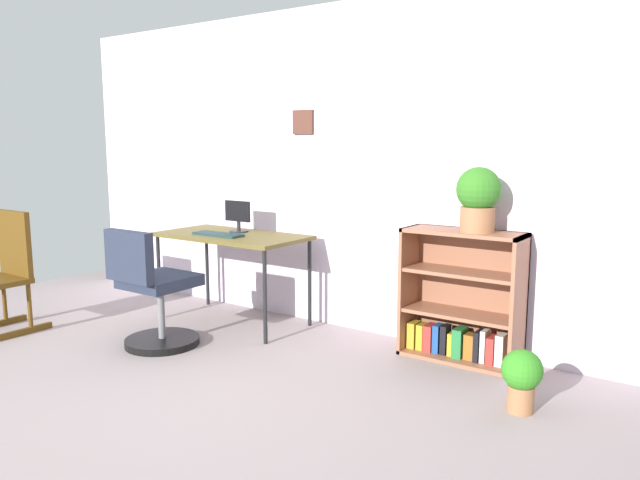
{
  "coord_description": "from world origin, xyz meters",
  "views": [
    {
      "loc": [
        2.76,
        -1.79,
        1.42
      ],
      "look_at": [
        0.5,
        1.45,
        0.79
      ],
      "focal_mm": 34.39,
      "sensor_mm": 36.0,
      "label": 1
    }
  ],
  "objects": [
    {
      "name": "ground_plane",
      "position": [
        0.0,
        0.0,
        0.0
      ],
      "size": [
        6.24,
        6.24,
        0.0
      ],
      "primitive_type": "plane",
      "color": "gray"
    },
    {
      "name": "wall_back",
      "position": [
        -0.0,
        2.15,
        1.22
      ],
      "size": [
        5.2,
        0.12,
        2.43
      ],
      "color": "silver",
      "rests_on": "ground_plane"
    },
    {
      "name": "desk",
      "position": [
        -0.52,
        1.7,
        0.66
      ],
      "size": [
        1.19,
        0.62,
        0.71
      ],
      "color": "brown",
      "rests_on": "ground_plane"
    },
    {
      "name": "monitor",
      "position": [
        -0.55,
        1.81,
        0.84
      ],
      "size": [
        0.25,
        0.15,
        0.25
      ],
      "color": "#262628",
      "rests_on": "desk"
    },
    {
      "name": "keyboard",
      "position": [
        -0.56,
        1.58,
        0.72
      ],
      "size": [
        0.43,
        0.14,
        0.02
      ],
      "primitive_type": "cube",
      "color": "#1C3435",
      "rests_on": "desk"
    },
    {
      "name": "office_chair",
      "position": [
        -0.55,
        0.93,
        0.36
      ],
      "size": [
        0.52,
        0.54,
        0.85
      ],
      "color": "black",
      "rests_on": "ground_plane"
    },
    {
      "name": "rocking_chair",
      "position": [
        -1.76,
        0.53,
        0.46
      ],
      "size": [
        0.42,
        0.64,
        0.91
      ],
      "color": "#55370F",
      "rests_on": "ground_plane"
    },
    {
      "name": "bookshelf_low",
      "position": [
        1.29,
        1.95,
        0.37
      ],
      "size": [
        0.78,
        0.3,
        0.86
      ],
      "color": "#915B41",
      "rests_on": "ground_plane"
    },
    {
      "name": "potted_plant_on_shelf",
      "position": [
        1.39,
        1.9,
        1.08
      ],
      "size": [
        0.28,
        0.28,
        0.41
      ],
      "color": "#9E6642",
      "rests_on": "bookshelf_low"
    },
    {
      "name": "potted_plant_floor",
      "position": [
        1.87,
        1.35,
        0.2
      ],
      "size": [
        0.22,
        0.22,
        0.34
      ],
      "color": "#9E6642",
      "rests_on": "ground_plane"
    }
  ]
}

